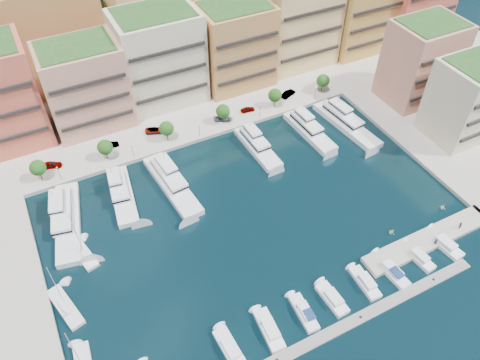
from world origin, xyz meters
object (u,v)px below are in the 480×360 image
Objects in this scene: tree_5 at (323,81)px; cruiser_4 at (304,313)px; yacht_6 at (345,122)px; tender_3 at (443,207)px; cruiser_6 at (365,283)px; sailboat_2 at (84,255)px; yacht_1 at (122,193)px; sailboat_1 at (66,307)px; cruiser_3 at (269,330)px; person_1 at (460,225)px; yacht_0 at (66,218)px; tree_4 at (275,95)px; lamppost_1 at (132,148)px; cruiser_8 at (418,257)px; car_5 at (288,94)px; lamppost_2 at (199,127)px; car_4 at (248,109)px; car_2 at (155,130)px; tender_1 at (391,232)px; tree_3 at (223,111)px; cruiser_5 at (332,299)px; lamppost_4 at (315,91)px; tree_1 at (105,147)px; tree_2 at (166,128)px; yacht_4 at (257,145)px; cruiser_7 at (391,271)px; lamppost_0 at (58,171)px; yacht_2 at (171,181)px; cruiser_2 at (230,349)px; car_0 at (52,165)px; tree_0 at (38,168)px; yacht_5 at (308,129)px; car_1 at (111,145)px; cruiser_9 at (444,245)px.

tree_5 reaches higher than cruiser_4.
tender_3 is at bearing -86.79° from yacht_6.
sailboat_2 is at bearing 146.20° from cruiser_6.
sailboat_1 is (-18.18, -23.39, -0.79)m from yacht_1.
cruiser_3 is 4.91× the size of person_1.
cruiser_4 is at bearing -51.17° from yacht_0.
lamppost_1 is (-42.00, -2.30, -0.92)m from tree_4.
tree_5 is 0.72× the size of cruiser_8.
car_5 reaches higher than cruiser_8.
lamppost_2 is 16.79m from car_4.
tender_1 is at bearing -126.69° from car_2.
lamppost_1 is (-26.00, -2.30, -0.92)m from tree_3.
cruiser_5 is 21.41m from cruiser_8.
lamppost_4 is 61.46m from yacht_1.
yacht_0 is at bearing 122.25° from cruiser_3.
tree_1 reaches higher than tender_3.
tender_1 is at bearing -46.12° from tree_1.
lamppost_4 is (44.00, -2.30, -0.92)m from tree_2.
yacht_0 is 3.01× the size of cruiser_6.
tree_5 reaches higher than yacht_4.
cruiser_7 is at bearing -114.74° from yacht_6.
lamppost_0 is at bearing 125.62° from car_2.
yacht_0 is at bearing -161.63° from tree_3.
yacht_2 is 24.55m from yacht_4.
yacht_2 is (24.60, 0.24, 0.00)m from yacht_0.
lamppost_0 is 52.41m from car_4.
lamppost_2 is 0.18× the size of yacht_6.
cruiser_8 is at bearing -42.52° from lamppost_0.
tree_1 and tree_5 have the same top height.
tree_5 is 50.17m from tender_3.
tree_2 reaches higher than cruiser_4.
cruiser_2 is (-58.43, -58.09, -4.20)m from tree_5.
sailboat_1 is 8.57× the size of tender_3.
car_0 is at bearing 173.82° from tree_2.
cruiser_3 is (-50.46, -58.09, -4.20)m from tree_5.
tender_3 is (63.89, -36.89, -0.69)m from yacht_1.
tree_4 is at bearing 0.00° from tree_0.
tender_1 is at bearing 152.27° from car_5.
tree_0 is 36.83m from sailboat_1.
tree_3 is 59.28m from cruiser_4.
lamppost_2 is (8.00, -2.30, -0.92)m from tree_2.
tree_3 reaches higher than lamppost_4.
tree_0 is 3.17× the size of person_1.
car_5 is at bearing -77.85° from car_4.
yacht_5 is 51.89m from car_1.
tree_5 is (32.00, 0.00, 0.00)m from tree_3.
cruiser_4 is at bearing -179.98° from cruiser_9.
tender_1 is (0.36, -50.29, -4.30)m from tree_4.
yacht_1 is at bearing 116.86° from car_4.
lamppost_1 is 10.65m from car_2.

